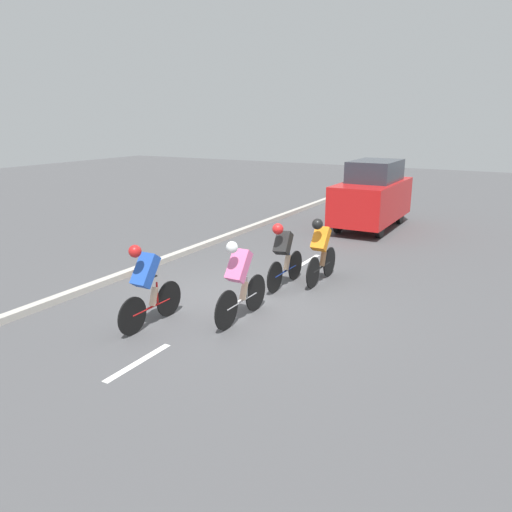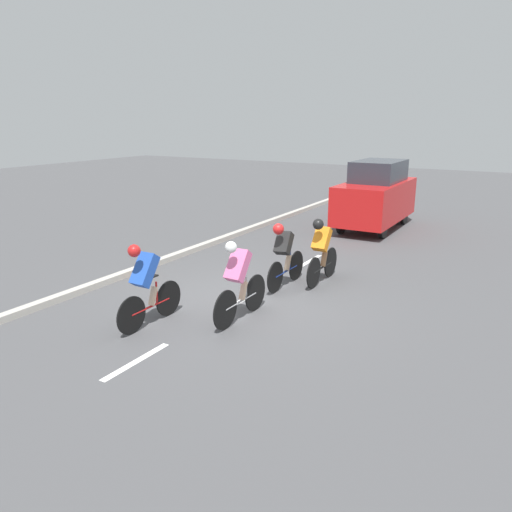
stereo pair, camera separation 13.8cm
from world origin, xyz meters
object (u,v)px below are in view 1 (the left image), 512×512
support_car (372,195)px  cyclist_black (283,253)px  cyclist_blue (147,283)px  traffic_cone (146,268)px  cyclist_orange (321,248)px  cyclist_pink (240,279)px

support_car → cyclist_black: bearing=91.2°
cyclist_black → support_car: size_ratio=0.42×
cyclist_blue → traffic_cone: 2.98m
cyclist_orange → cyclist_black: bearing=47.2°
cyclist_pink → support_car: bearing=-88.1°
cyclist_pink → traffic_cone: bearing=-19.3°
traffic_cone → cyclist_pink: bearing=160.7°
cyclist_blue → support_car: 10.14m
cyclist_blue → cyclist_orange: 4.15m
cyclist_black → support_car: (0.14, -6.97, 0.34)m
cyclist_orange → support_car: (0.74, -6.32, 0.31)m
cyclist_black → support_car: support_car is taller
cyclist_pink → cyclist_black: cyclist_pink is taller
cyclist_pink → cyclist_black: size_ratio=1.03×
cyclist_orange → cyclist_pink: bearing=81.0°
traffic_cone → cyclist_blue: bearing=132.5°
cyclist_orange → traffic_cone: (3.70, 1.62, -0.57)m
support_car → traffic_cone: support_car is taller
cyclist_blue → cyclist_black: cyclist_blue is taller
support_car → traffic_cone: (2.95, 7.94, -0.88)m
cyclist_pink → cyclist_orange: bearing=-99.0°
cyclist_blue → cyclist_black: size_ratio=0.97×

